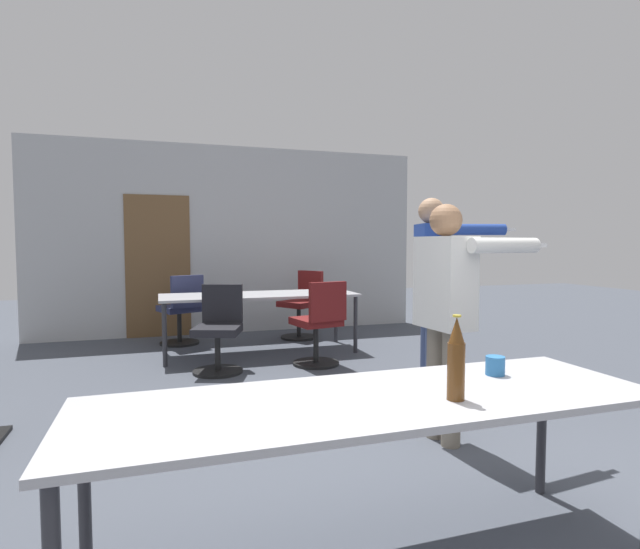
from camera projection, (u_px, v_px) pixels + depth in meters
back_wall at (232, 241)px, 7.56m from camera, size 5.81×0.12×2.81m
conference_table_near at (375, 411)px, 2.04m from camera, size 2.38×0.74×0.73m
conference_table_far at (260, 298)px, 6.14m from camera, size 2.38×0.83×0.73m
person_center_tall at (432, 273)px, 4.61m from camera, size 0.75×0.73×1.77m
person_left_plaid at (446, 300)px, 3.37m from camera, size 0.78×0.61×1.62m
office_chair_side_rolled at (319, 326)px, 5.50m from camera, size 0.55×0.60×0.95m
office_chair_mid_tucked at (302, 306)px, 7.17m from camera, size 0.68×0.66×0.96m
office_chair_far_right at (182, 312)px, 6.65m from camera, size 0.61×0.65×0.94m
office_chair_far_left at (219, 332)px, 5.29m from camera, size 0.59×0.64×0.91m
beer_bottle at (456, 360)px, 1.98m from camera, size 0.07×0.07×0.34m
drink_cup at (495, 366)px, 2.36m from camera, size 0.09×0.09×0.09m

